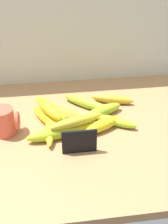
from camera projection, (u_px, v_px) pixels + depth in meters
counter_top at (70, 132)px, 99.09cm from camera, size 110.00×76.00×3.00cm
back_wall at (59, 10)px, 113.14cm from camera, size 130.00×2.00×70.00cm
chalkboard_sign at (79, 142)px, 85.82cm from camera, size 11.00×1.80×8.40cm
coffee_mug at (4, 121)px, 93.63cm from camera, size 9.31×7.81×9.72cm
banana_0 at (115, 121)px, 99.15cm from camera, size 15.62×11.51×3.40cm
banana_1 at (86, 103)px, 109.46cm from camera, size 18.10×16.44×3.97cm
banana_2 at (50, 128)px, 96.13cm from camera, size 4.21×20.94×3.22cm
banana_3 at (49, 120)px, 99.44cm from camera, size 14.01×19.58×4.12cm
banana_4 at (79, 129)px, 95.59cm from camera, size 18.87×7.35×3.29cm
banana_5 at (112, 99)px, 112.25cm from camera, size 17.28×9.23×3.70cm
banana_6 at (104, 111)px, 104.50cm from camera, size 15.95×10.23×4.16cm
banana_7 at (103, 125)px, 96.71cm from camera, size 15.47×10.82×4.23cm
banana_8 at (54, 134)px, 92.37cm from camera, size 19.44×7.29×4.23cm
banana_9 at (60, 111)px, 104.30cm from camera, size 16.83×13.06×3.93cm
banana_10 at (60, 122)px, 98.58cm from camera, size 11.92×17.40×3.51cm
banana_11 at (70, 118)px, 101.09cm from camera, size 17.99×8.69×3.27cm
banana_12 at (48, 108)px, 98.37cm from camera, size 11.56×17.28×4.31cm
banana_13 at (77, 121)px, 93.48cm from camera, size 19.63×9.27×3.46cm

